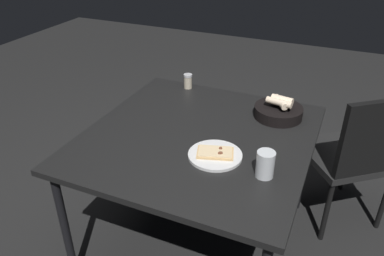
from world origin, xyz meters
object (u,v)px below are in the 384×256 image
object	(u,v)px
beer_glass	(265,166)
bread_basket	(278,111)
chair_near	(356,152)
dining_table	(198,143)
pizza_plate	(215,155)
pepper_shaker	(188,82)

from	to	relation	value
beer_glass	bread_basket	bearing A→B (deg)	-83.34
beer_glass	chair_near	xyz separation A→B (m)	(-0.37, -0.68, -0.25)
dining_table	beer_glass	xyz separation A→B (m)	(-0.38, 0.20, 0.10)
pizza_plate	pepper_shaker	distance (m)	0.78
bread_basket	pepper_shaker	world-z (taller)	bread_basket
bread_basket	chair_near	xyz separation A→B (m)	(-0.43, -0.14, -0.24)
pizza_plate	beer_glass	size ratio (longest dim) A/B	2.11
pepper_shaker	chair_near	bearing A→B (deg)	179.21
dining_table	pepper_shaker	bearing A→B (deg)	-60.67
dining_table	beer_glass	distance (m)	0.44
chair_near	pizza_plate	bearing A→B (deg)	46.26
beer_glass	chair_near	world-z (taller)	chair_near
chair_near	beer_glass	bearing A→B (deg)	61.79
pizza_plate	beer_glass	xyz separation A→B (m)	(-0.24, 0.05, 0.04)
dining_table	bread_basket	xyz separation A→B (m)	(-0.32, -0.34, 0.09)
beer_glass	pepper_shaker	bearing A→B (deg)	-46.45
chair_near	dining_table	bearing A→B (deg)	32.88
dining_table	pizza_plate	world-z (taller)	pizza_plate
bread_basket	dining_table	bearing A→B (deg)	47.02
pizza_plate	dining_table	bearing A→B (deg)	-45.58
pizza_plate	beer_glass	distance (m)	0.25
beer_glass	dining_table	bearing A→B (deg)	-27.44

